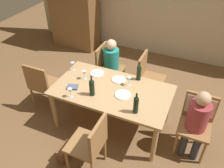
% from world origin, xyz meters
% --- Properties ---
extents(ground_plane, '(10.00, 10.00, 0.00)m').
position_xyz_m(ground_plane, '(0.00, 0.00, 0.00)').
color(ground_plane, brown).
extents(armoire_cabinet, '(1.18, 0.62, 2.18)m').
position_xyz_m(armoire_cabinet, '(-1.99, 2.24, 1.10)').
color(armoire_cabinet, brown).
rests_on(armoire_cabinet, ground_plane).
extents(dining_table, '(1.77, 0.98, 0.74)m').
position_xyz_m(dining_table, '(0.00, 0.00, 0.66)').
color(dining_table, tan).
rests_on(dining_table, ground_plane).
extents(chair_far_left, '(0.44, 0.44, 0.92)m').
position_xyz_m(chair_far_left, '(-0.49, 0.87, 0.53)').
color(chair_far_left, olive).
rests_on(chair_far_left, ground_plane).
extents(chair_right_end, '(0.44, 0.46, 0.92)m').
position_xyz_m(chair_right_end, '(1.27, 0.12, 0.59)').
color(chair_right_end, olive).
rests_on(chair_right_end, ground_plane).
extents(chair_left_end, '(0.44, 0.44, 0.92)m').
position_xyz_m(chair_left_end, '(-1.27, -0.09, 0.53)').
color(chair_left_end, olive).
rests_on(chair_left_end, ground_plane).
extents(chair_far_right, '(0.44, 0.44, 0.92)m').
position_xyz_m(chair_far_right, '(0.31, 0.87, 0.53)').
color(chair_far_right, olive).
rests_on(chair_far_right, ground_plane).
extents(chair_near, '(0.44, 0.44, 0.92)m').
position_xyz_m(chair_near, '(0.09, -0.87, 0.53)').
color(chair_near, olive).
rests_on(chair_near, ground_plane).
extents(person_woman_host, '(0.33, 0.28, 1.09)m').
position_xyz_m(person_woman_host, '(-0.37, 0.87, 0.63)').
color(person_woman_host, '#33333D').
rests_on(person_woman_host, ground_plane).
extents(person_man_bearded, '(0.29, 0.33, 1.10)m').
position_xyz_m(person_man_bearded, '(1.27, -0.03, 0.64)').
color(person_man_bearded, '#33333D').
rests_on(person_man_bearded, ground_plane).
extents(wine_bottle_tall_green, '(0.07, 0.07, 0.32)m').
position_xyz_m(wine_bottle_tall_green, '(0.48, -0.32, 0.89)').
color(wine_bottle_tall_green, black).
rests_on(wine_bottle_tall_green, dining_table).
extents(wine_bottle_dark_red, '(0.07, 0.07, 0.31)m').
position_xyz_m(wine_bottle_dark_red, '(0.28, 0.40, 0.88)').
color(wine_bottle_dark_red, black).
rests_on(wine_bottle_dark_red, dining_table).
extents(wine_bottle_short_olive, '(0.08, 0.08, 0.33)m').
position_xyz_m(wine_bottle_short_olive, '(-0.21, -0.23, 0.89)').
color(wine_bottle_short_olive, black).
rests_on(wine_bottle_short_olive, dining_table).
extents(wine_glass_near_left, '(0.07, 0.07, 0.15)m').
position_xyz_m(wine_glass_near_left, '(-0.51, 0.07, 0.85)').
color(wine_glass_near_left, silver).
rests_on(wine_glass_near_left, dining_table).
extents(wine_glass_centre, '(0.07, 0.07, 0.15)m').
position_xyz_m(wine_glass_centre, '(-0.47, -0.40, 0.85)').
color(wine_glass_centre, silver).
rests_on(wine_glass_centre, dining_table).
extents(wine_glass_near_right, '(0.07, 0.07, 0.15)m').
position_xyz_m(wine_glass_near_right, '(0.20, 0.20, 0.85)').
color(wine_glass_near_right, silver).
rests_on(wine_glass_near_right, dining_table).
extents(wine_glass_far, '(0.07, 0.07, 0.15)m').
position_xyz_m(wine_glass_far, '(-0.80, 0.22, 0.85)').
color(wine_glass_far, silver).
rests_on(wine_glass_far, dining_table).
extents(dinner_plate_host, '(0.24, 0.24, 0.01)m').
position_xyz_m(dinner_plate_host, '(0.20, -0.06, 0.75)').
color(dinner_plate_host, white).
rests_on(dinner_plate_host, dining_table).
extents(dinner_plate_guest_left, '(0.23, 0.23, 0.01)m').
position_xyz_m(dinner_plate_guest_left, '(0.01, 0.26, 0.75)').
color(dinner_plate_guest_left, silver).
rests_on(dinner_plate_guest_left, dining_table).
extents(dinner_plate_guest_right, '(0.23, 0.23, 0.01)m').
position_xyz_m(dinner_plate_guest_right, '(-0.39, 0.28, 0.75)').
color(dinner_plate_guest_right, white).
rests_on(dinner_plate_guest_right, dining_table).
extents(folded_napkin, '(0.19, 0.16, 0.03)m').
position_xyz_m(folded_napkin, '(-0.56, -0.21, 0.76)').
color(folded_napkin, '#4C5B75').
rests_on(folded_napkin, dining_table).
extents(handbag, '(0.15, 0.29, 0.22)m').
position_xyz_m(handbag, '(-0.35, -0.87, 0.11)').
color(handbag, brown).
rests_on(handbag, ground_plane).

